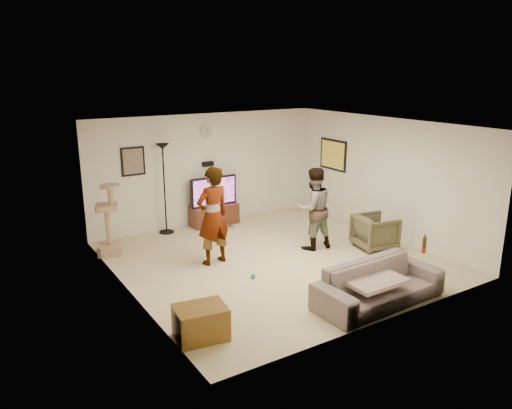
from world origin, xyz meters
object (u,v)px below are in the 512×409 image
armchair (375,232)px  tv (213,191)px  person_left (213,216)px  sofa (379,284)px  person_right (313,209)px  cat_tree (108,220)px  floor_lamp (165,189)px  tv_stand (214,215)px  side_table (201,322)px  beer_bottle (424,245)px

armchair → tv: bearing=43.4°
person_left → sofa: bearing=109.5°
tv → person_right: (0.94, -2.40, 0.03)m
cat_tree → floor_lamp: bearing=23.9°
tv_stand → armchair: (1.98, -3.07, 0.11)m
floor_lamp → person_left: bearing=-88.1°
cat_tree → side_table: size_ratio=2.06×
cat_tree → person_right: 3.94m
sofa → beer_bottle: size_ratio=8.39×
person_right → sofa: 2.54m
person_left → armchair: person_left is taller
tv_stand → person_left: size_ratio=0.61×
cat_tree → tv: bearing=12.9°
tv_stand → floor_lamp: floor_lamp is taller
tv → side_table: 4.97m
cat_tree → sofa: 5.11m
tv_stand → tv: tv is taller
tv → sofa: size_ratio=0.53×
sofa → person_right: bearing=73.7°
beer_bottle → armchair: beer_bottle is taller
person_right → side_table: (-3.37, -1.89, -0.59)m
tv_stand → beer_bottle: beer_bottle is taller
cat_tree → armchair: size_ratio=1.86×
tv → sofa: 4.84m
floor_lamp → side_table: 4.58m
cat_tree → sofa: cat_tree is taller
beer_bottle → person_right: bearing=97.9°
armchair → tv_stand: bearing=43.4°
person_left → person_right: (2.01, -0.35, -0.09)m
tv_stand → sofa: size_ratio=0.52×
cat_tree → beer_bottle: 5.70m
person_right → tv: bearing=-62.9°
floor_lamp → armchair: 4.45m
floor_lamp → armchair: floor_lamp is taller
tv → sofa: tv is taller
tv_stand → floor_lamp: 1.37m
side_table → tv: bearing=60.5°
person_left → cat_tree: bearing=-51.9°
armchair → side_table: armchair is taller
floor_lamp → person_right: bearing=-49.5°
sofa → tv_stand: bearing=92.1°
beer_bottle → armchair: size_ratio=0.34×
tv_stand → floor_lamp: (-1.15, 0.04, 0.74)m
floor_lamp → armchair: bearing=-44.8°
person_left → floor_lamp: bearing=-95.3°
tv_stand → person_left: 2.42m
floor_lamp → person_right: 3.21m
person_left → tv: bearing=-124.9°
person_right → armchair: person_right is taller
tv → floor_lamp: bearing=178.1°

